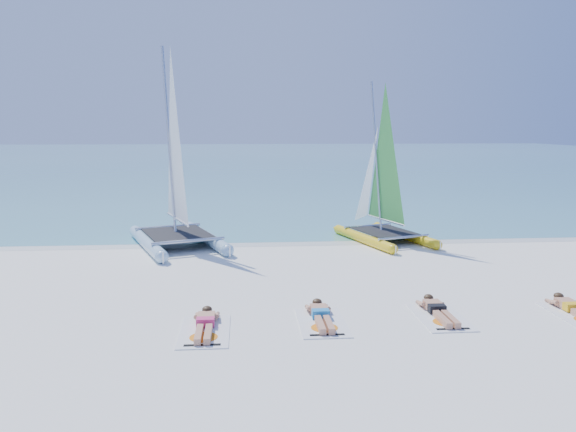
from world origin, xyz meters
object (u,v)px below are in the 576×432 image
Objects in this scene: towel_c at (440,317)px; sunbather_c at (438,309)px; towel_b at (322,322)px; catamaran_blue at (175,184)px; sunbather_a at (205,323)px; towel_a at (205,331)px; catamaran_yellow at (379,189)px; sunbather_d at (574,308)px; sunbather_b at (321,314)px.

towel_c is 0.22m from sunbather_c.
sunbather_c is at bearing 6.91° from towel_b.
catamaran_blue is 10.49m from sunbather_c.
catamaran_blue is at bearing 129.85° from sunbather_c.
sunbather_a reaches higher than towel_c.
towel_a is 1.07× the size of sunbather_c.
catamaran_blue is 3.87× the size of towel_c.
towel_c is at bearing -90.00° from sunbather_c.
towel_a is 1.07× the size of sunbather_a.
catamaran_blue is 1.20× the size of catamaran_yellow.
catamaran_blue is 4.15× the size of sunbather_a.
catamaran_yellow reaches higher than sunbather_c.
sunbather_a and sunbather_c have the same top height.
towel_a and towel_b have the same top height.
catamaran_yellow reaches higher than sunbather_a.
sunbather_a is (0.00, 0.19, 0.11)m from towel_a.
catamaran_blue is 9.38m from towel_b.
sunbather_a is at bearing -174.81° from sunbather_c.
catamaran_yellow is at bearing 85.41° from towel_c.
towel_a is 5.08m from towel_c.
sunbather_d is (8.13, 0.53, 0.11)m from towel_a.
sunbather_b is at bearing 178.53° from towel_c.
catamaran_blue is 7.31m from catamaran_yellow.
towel_c is 1.07× the size of sunbather_c.
sunbather_a is at bearing -176.98° from towel_c.
catamaran_yellow is 8.85m from towel_c.
catamaran_blue is 4.15× the size of sunbather_d.
sunbather_c is (-0.69, -8.43, -1.76)m from catamaran_yellow.
catamaran_yellow is at bearing -15.93° from catamaran_blue.
sunbather_a is at bearing -99.68° from catamaran_blue.
sunbather_a is at bearing 90.00° from towel_a.
sunbather_c reaches higher than towel_c.
towel_b is 2.64m from sunbather_c.
catamaran_yellow is 3.45× the size of sunbather_b.
sunbather_d is at bearing 2.41° from sunbather_a.
sunbather_d is (9.67, -8.02, -2.02)m from catamaran_blue.
sunbather_a is 0.93× the size of towel_c.
towel_a is at bearing -139.83° from catamaran_yellow.
catamaran_yellow is 3.22× the size of towel_a.
catamaran_blue is at bearing 140.34° from sunbather_d.
sunbather_b reaches higher than towel_c.
sunbather_c is at bearing 90.00° from towel_c.
catamaran_yellow is 10.73m from sunbather_a.
towel_c is (2.62, 0.12, 0.00)m from towel_b.
catamaran_blue is 4.15× the size of sunbather_b.
sunbather_b is 5.69m from sunbather_d.
catamaran_blue is at bearing 129.18° from towel_c.
sunbather_c is (2.62, 0.32, 0.11)m from towel_b.
towel_b is (-3.31, -8.75, -1.86)m from catamaran_yellow.
catamaran_yellow is at bearing 57.66° from towel_a.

